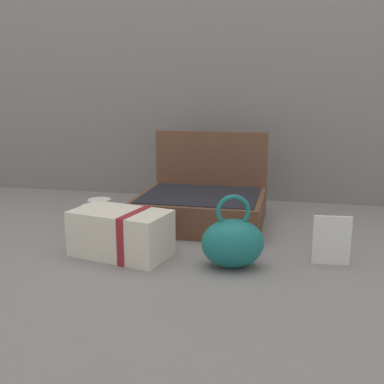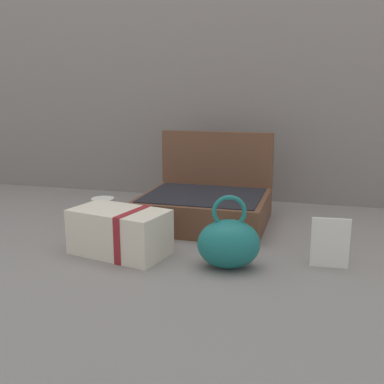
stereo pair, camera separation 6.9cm
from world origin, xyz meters
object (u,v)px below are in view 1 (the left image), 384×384
Objects in this scene: open_suitcase at (203,203)px; teal_pouch_handbag at (233,242)px; cream_toiletry_bag at (122,233)px; info_card_left at (332,240)px; coffee_mug at (99,214)px.

teal_pouch_handbag is at bearing -68.05° from open_suitcase.
teal_pouch_handbag is at bearing -3.73° from cream_toiletry_bag.
info_card_left is (0.39, -0.30, -0.00)m from open_suitcase.
info_card_left is (0.24, 0.07, -0.00)m from teal_pouch_handbag.
teal_pouch_handbag is 1.46× the size of info_card_left.
open_suitcase reaches higher than coffee_mug.
open_suitcase is 3.60× the size of coffee_mug.
cream_toiletry_bag reaches higher than coffee_mug.
coffee_mug is 0.71m from info_card_left.
coffee_mug is at bearing 154.08° from teal_pouch_handbag.
open_suitcase is 0.40m from teal_pouch_handbag.
teal_pouch_handbag is (0.15, -0.37, -0.00)m from open_suitcase.
cream_toiletry_bag is 0.54m from info_card_left.
open_suitcase reaches higher than info_card_left.
cream_toiletry_bag is 2.51× the size of coffee_mug.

